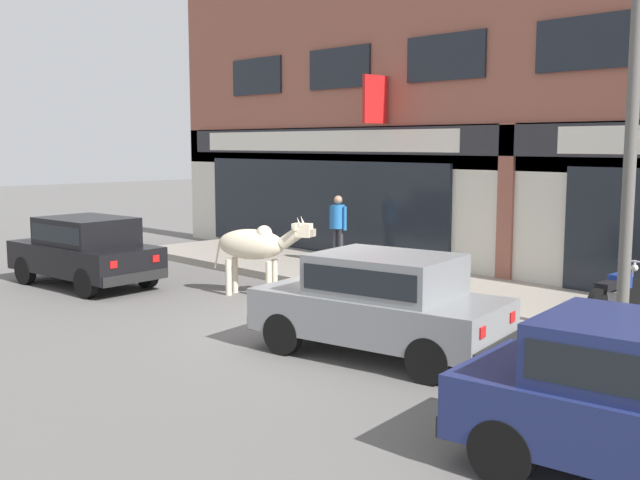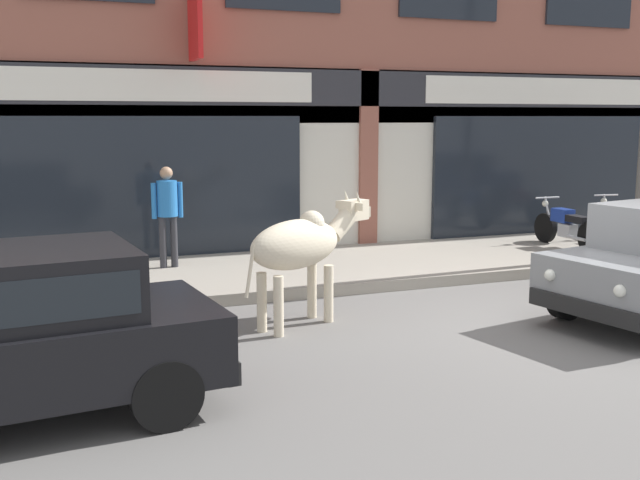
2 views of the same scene
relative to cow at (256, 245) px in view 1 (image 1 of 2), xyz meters
The scene contains 9 objects.
ground_plane 3.19m from the cow, 19.25° to the right, with size 90.00×90.00×0.00m, color #605E5B.
sidewalk 4.10m from the cow, 44.34° to the left, with size 19.00×3.17×0.17m, color gray.
shop_building 6.13m from the cow, 58.38° to the left, with size 23.00×1.40×8.09m.
cow is the anchor object (origin of this frame).
car_0 4.75m from the cow, 17.23° to the right, with size 3.81×2.24×1.46m.
car_3 3.80m from the cow, 148.96° to the right, with size 3.73×1.96×1.46m.
motorcycle_0 6.61m from the cow, 23.29° to the left, with size 0.52×1.81×0.88m.
pedestrian 3.52m from the cow, 107.53° to the left, with size 0.50×0.32×1.60m.
utility_pole 7.14m from the cow, 12.70° to the left, with size 0.18×0.18×5.79m, color #595651.
Camera 1 is at (8.51, -8.14, 2.98)m, focal length 42.00 mm.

